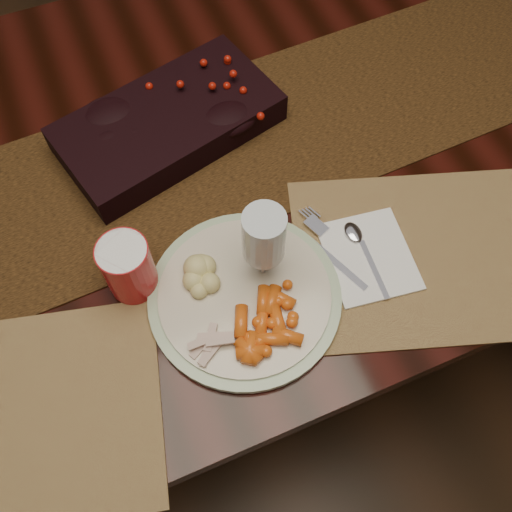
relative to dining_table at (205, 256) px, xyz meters
name	(u,v)px	position (x,y,z in m)	size (l,w,h in m)	color
floor	(215,316)	(0.00, 0.00, -0.38)	(5.00, 5.00, 0.00)	black
dining_table	(205,256)	(0.00, 0.00, 0.00)	(1.80, 1.00, 0.75)	black
table_runner	(165,169)	(-0.05, -0.01, 0.38)	(1.69, 0.35, 0.00)	#381E0C
centerpiece	(168,120)	(-0.01, 0.06, 0.42)	(0.38, 0.20, 0.08)	black
placemat_main	(428,254)	(0.29, -0.33, 0.38)	(0.42, 0.31, 0.00)	brown
placemat_second	(13,418)	(-0.38, -0.33, 0.38)	(0.41, 0.30, 0.00)	brown
dinner_plate	(245,296)	(-0.01, -0.29, 0.39)	(0.30, 0.30, 0.02)	beige
baby_carrots	(261,324)	(-0.01, -0.35, 0.40)	(0.10, 0.09, 0.02)	#D75713
mashed_potatoes	(206,273)	(-0.06, -0.25, 0.41)	(0.07, 0.06, 0.04)	tan
turkey_shreds	(212,341)	(-0.09, -0.35, 0.40)	(0.07, 0.06, 0.02)	#C8A396
napkin	(369,256)	(0.20, -0.30, 0.38)	(0.13, 0.15, 0.01)	white
fork	(332,254)	(0.14, -0.28, 0.39)	(0.02, 0.15, 0.00)	silver
spoon	(367,257)	(0.19, -0.31, 0.39)	(0.03, 0.13, 0.00)	white
red_cup	(128,267)	(-0.16, -0.20, 0.43)	(0.08, 0.08, 0.11)	#B2171C
wine_glass	(264,250)	(0.03, -0.27, 0.46)	(0.06, 0.06, 0.17)	silver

